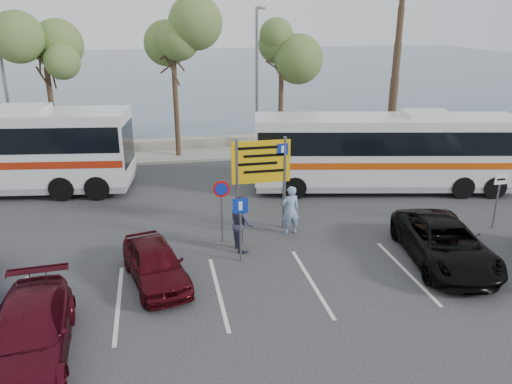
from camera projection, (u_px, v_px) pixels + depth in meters
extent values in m
plane|color=#2E2E30|center=(251.00, 272.00, 16.05)|extent=(120.00, 120.00, 0.00)
cube|color=gray|center=(205.00, 155.00, 28.92)|extent=(44.00, 2.40, 0.15)
cube|color=gray|center=(201.00, 143.00, 30.69)|extent=(48.00, 0.80, 0.60)
plane|color=#3D5462|center=(170.00, 70.00, 71.31)|extent=(140.00, 140.00, 0.00)
cylinder|color=#382619|center=(53.00, 116.00, 26.52)|extent=(0.28, 0.28, 5.04)
cylinder|color=#382619|center=(176.00, 106.00, 27.66)|extent=(0.28, 0.28, 5.60)
cylinder|color=#382619|center=(281.00, 106.00, 28.87)|extent=(0.28, 0.28, 5.18)
cylinder|color=#382619|center=(396.00, 61.00, 29.38)|extent=(0.48, 0.48, 10.00)
cylinder|color=slate|center=(6.00, 90.00, 25.27)|extent=(0.16, 0.16, 8.00)
cylinder|color=slate|center=(257.00, 83.00, 27.74)|extent=(0.16, 0.16, 8.00)
cylinder|color=slate|center=(259.00, 7.00, 25.98)|extent=(0.12, 0.90, 0.12)
cube|color=slate|center=(261.00, 8.00, 25.53)|extent=(0.45, 0.25, 0.12)
cylinder|color=slate|center=(237.00, 187.00, 18.41)|extent=(0.12, 0.12, 3.60)
cylinder|color=slate|center=(284.00, 184.00, 18.75)|extent=(0.12, 0.12, 3.60)
cube|color=#E6A80C|center=(261.00, 162.00, 18.27)|extent=(2.20, 0.06, 1.60)
cube|color=#0C2699|center=(283.00, 149.00, 18.23)|extent=(0.42, 0.01, 0.42)
cylinder|color=slate|center=(222.00, 214.00, 17.77)|extent=(0.07, 0.07, 2.20)
cylinder|color=#B20C0C|center=(221.00, 189.00, 17.42)|extent=(0.60, 0.03, 0.60)
cylinder|color=slate|center=(241.00, 231.00, 16.38)|extent=(0.07, 0.07, 2.20)
cube|color=#0C2699|center=(240.00, 206.00, 16.05)|extent=(0.50, 0.03, 0.50)
cylinder|color=slate|center=(497.00, 202.00, 18.92)|extent=(0.07, 0.07, 2.20)
cube|color=white|center=(501.00, 179.00, 18.59)|extent=(0.50, 0.03, 0.40)
cube|color=silver|center=(385.00, 148.00, 22.78)|extent=(12.13, 4.81, 2.92)
cube|color=black|center=(386.00, 137.00, 22.60)|extent=(11.91, 4.81, 1.04)
cube|color=#C1430B|center=(384.00, 158.00, 22.94)|extent=(12.02, 4.82, 0.30)
cube|color=gray|center=(382.00, 179.00, 23.28)|extent=(12.01, 4.77, 0.54)
cube|color=silver|center=(388.00, 114.00, 22.24)|extent=(2.25, 1.94, 0.24)
imported|color=#4D0C19|center=(29.00, 334.00, 11.84)|extent=(2.18, 4.75, 1.35)
imported|color=#440910|center=(155.00, 263.00, 15.24)|extent=(2.35, 4.03, 1.29)
imported|color=black|center=(445.00, 243.00, 16.45)|extent=(3.06, 5.32, 1.40)
imported|color=#829ABD|center=(290.00, 210.00, 18.52)|extent=(0.72, 0.51, 1.88)
imported|color=#313349|center=(242.00, 223.00, 17.31)|extent=(0.85, 1.03, 1.95)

